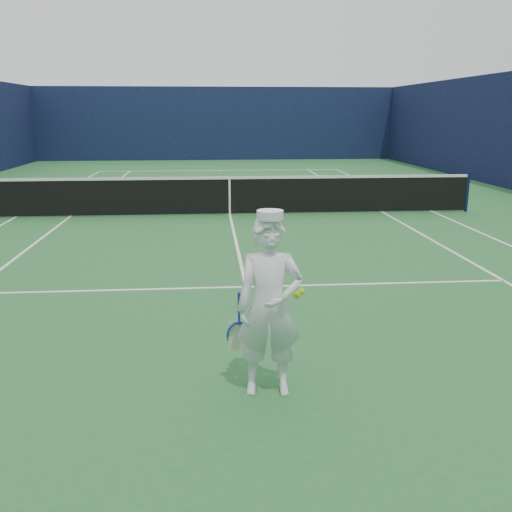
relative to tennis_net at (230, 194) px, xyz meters
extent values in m
plane|color=#25632D|center=(0.00, 0.00, -0.55)|extent=(80.00, 80.00, 0.00)
cube|color=white|center=(0.00, 11.88, -0.55)|extent=(11.03, 0.06, 0.01)
cube|color=white|center=(-5.49, 0.00, -0.55)|extent=(0.06, 23.83, 0.01)
cube|color=white|center=(5.49, 0.00, -0.55)|extent=(0.06, 23.83, 0.01)
cube|color=white|center=(-4.12, 0.00, -0.55)|extent=(0.06, 23.77, 0.01)
cube|color=white|center=(4.12, 0.00, -0.55)|extent=(0.06, 23.77, 0.01)
cube|color=white|center=(0.00, 6.40, -0.55)|extent=(8.23, 0.06, 0.01)
cube|color=white|center=(0.00, -6.40, -0.55)|extent=(8.23, 0.06, 0.01)
cube|color=white|center=(0.00, 0.00, -0.55)|extent=(0.06, 12.80, 0.01)
cube|color=white|center=(0.00, 11.73, -0.55)|extent=(0.06, 0.30, 0.01)
cube|color=#0E1633|center=(0.00, 18.00, 1.45)|extent=(20.12, 0.12, 4.00)
cylinder|color=#141E4C|center=(6.40, 0.00, -0.02)|extent=(0.09, 0.09, 1.07)
cube|color=black|center=(0.00, 0.00, -0.05)|extent=(12.79, 0.02, 0.92)
cube|color=white|center=(0.00, 0.00, 0.42)|extent=(12.79, 0.04, 0.07)
cube|color=white|center=(0.00, 0.00, -0.08)|extent=(0.05, 0.03, 0.94)
imported|color=white|center=(-0.01, -9.78, 0.30)|extent=(0.64, 0.44, 1.70)
cylinder|color=white|center=(-0.01, -9.78, 1.17)|extent=(0.24, 0.24, 0.08)
cube|color=white|center=(0.00, -9.65, 1.14)|extent=(0.19, 0.11, 0.02)
cylinder|color=navy|center=(-0.28, -9.68, 0.32)|extent=(0.04, 0.09, 0.22)
cube|color=navy|center=(-0.28, -9.62, 0.14)|extent=(0.02, 0.02, 0.14)
torus|color=navy|center=(-0.27, -9.56, -0.06)|extent=(0.30, 0.12, 0.29)
cube|color=beige|center=(-0.27, -9.56, -0.06)|extent=(0.22, 0.02, 0.30)
sphere|color=#BBD818|center=(0.26, -9.69, 0.38)|extent=(0.07, 0.07, 0.07)
sphere|color=#BBD818|center=(0.31, -9.68, 0.41)|extent=(0.07, 0.07, 0.07)
camera|label=1|loc=(-0.55, -14.75, 2.05)|focal=40.00mm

